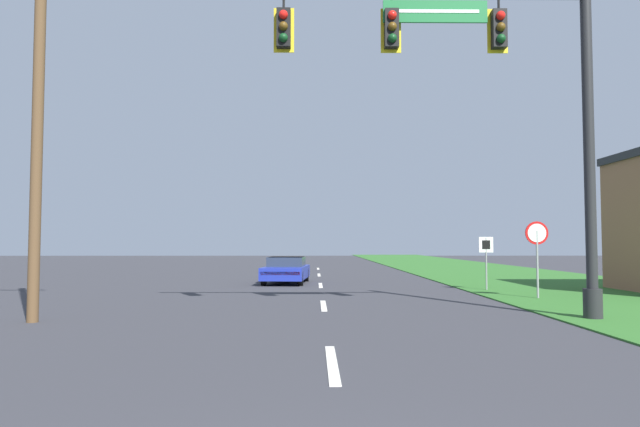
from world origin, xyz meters
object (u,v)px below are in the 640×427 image
Objects in this scene: car_ahead at (286,270)px; route_sign_post at (486,251)px; signal_mast at (499,93)px; stop_sign at (537,242)px; utility_pole_near at (38,96)px.

route_sign_post is at bearing -27.55° from car_ahead.
stop_sign is (2.82, 4.98, -3.62)m from signal_mast.
utility_pole_near is (-11.02, -0.29, -0.18)m from signal_mast.
car_ahead is at bearing 138.92° from stop_sign.
route_sign_post is (7.93, -4.14, 0.92)m from car_ahead.
signal_mast reaches higher than car_ahead.
utility_pole_near reaches higher than stop_sign.
signal_mast is 4.30× the size of route_sign_post.
utility_pole_near is at bearing -178.49° from signal_mast.
signal_mast is at bearing -104.50° from route_sign_post.
route_sign_post is 16.20m from utility_pole_near.
car_ahead is 14.58m from utility_pole_near.
utility_pole_near is at bearing -159.14° from stop_sign.
stop_sign is at bearing 20.86° from utility_pole_near.
stop_sign is (8.59, -7.49, 1.26)m from car_ahead.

